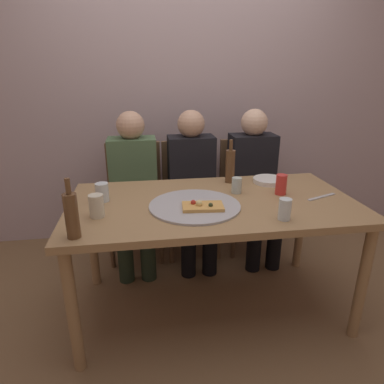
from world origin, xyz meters
The scene contains 20 objects.
ground_plane centered at (0.00, 0.00, 0.00)m, with size 8.00×8.00×0.00m, color brown.
back_wall centered at (0.00, 1.19, 1.30)m, with size 6.00×0.10×2.60m, color #B29EA3.
dining_table centered at (0.00, 0.00, 0.66)m, with size 1.65×0.87×0.74m.
pizza_tray centered at (-0.12, -0.07, 0.74)m, with size 0.51×0.51×0.01m, color #ADADB2.
pizza_slice_last centered at (-0.09, -0.13, 0.76)m, with size 0.23×0.15×0.05m.
wine_bottle centered at (0.18, 0.32, 0.85)m, with size 0.06×0.06×0.29m.
beer_bottle centered at (-0.71, -0.35, 0.85)m, with size 0.06×0.06×0.28m.
tumbler_near centered at (-0.64, -0.13, 0.80)m, with size 0.08×0.08×0.12m, color beige.
tumbler_far centered at (0.30, -0.31, 0.79)m, with size 0.06×0.06×0.11m, color silver.
wine_glass centered at (-0.63, 0.09, 0.79)m, with size 0.07×0.07×0.11m, color silver.
short_glass centered at (0.17, 0.11, 0.79)m, with size 0.06×0.06×0.10m, color #B7C6BC.
soda_can centered at (0.43, 0.05, 0.80)m, with size 0.07×0.07×0.12m, color red.
plate_stack centered at (0.44, 0.27, 0.75)m, with size 0.21×0.21×0.03m, color white.
table_knife centered at (0.65, -0.05, 0.74)m, with size 0.22×0.02×0.01m, color #B7B7BC.
chair_left centered at (-0.47, 0.83, 0.51)m, with size 0.44×0.44×0.90m.
chair_middle centered at (-0.01, 0.83, 0.51)m, with size 0.44×0.44×0.90m.
chair_right centered at (0.49, 0.83, 0.51)m, with size 0.44×0.44×0.90m.
guest_in_sweater centered at (-0.47, 0.68, 0.64)m, with size 0.36×0.56×1.17m.
guest_in_beanie centered at (-0.01, 0.68, 0.64)m, with size 0.36×0.56×1.17m.
guest_by_wall centered at (0.49, 0.68, 0.64)m, with size 0.36×0.56×1.17m.
Camera 1 is at (-0.39, -1.77, 1.45)m, focal length 31.44 mm.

